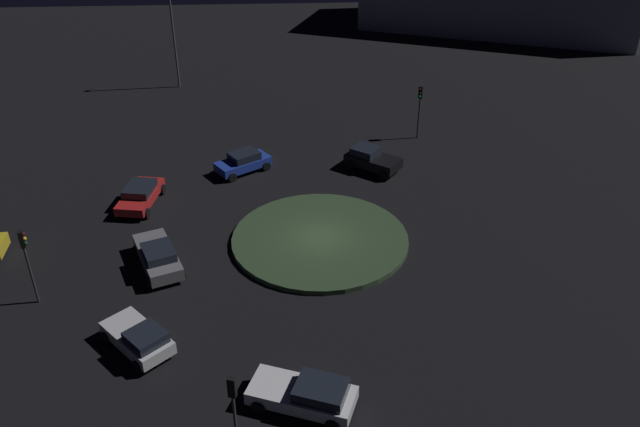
% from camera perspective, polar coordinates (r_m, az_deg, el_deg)
% --- Properties ---
extents(ground_plane, '(118.11, 118.11, 0.00)m').
position_cam_1_polar(ground_plane, '(38.93, 0.00, -2.43)').
color(ground_plane, black).
extents(roundabout_island, '(10.46, 10.46, 0.31)m').
position_cam_1_polar(roundabout_island, '(38.85, 0.00, -2.24)').
color(roundabout_island, '#2D4228').
rests_on(roundabout_island, ground_plane).
extents(car_black, '(4.17, 3.85, 1.60)m').
position_cam_1_polar(car_black, '(46.80, 4.51, 4.75)').
color(car_black, black).
rests_on(car_black, ground_plane).
extents(car_white, '(4.87, 3.35, 1.45)m').
position_cam_1_polar(car_white, '(28.58, -1.18, -15.44)').
color(car_white, white).
rests_on(car_white, ground_plane).
extents(car_silver, '(3.88, 4.01, 1.46)m').
position_cam_1_polar(car_silver, '(32.23, -15.47, -10.39)').
color(car_silver, silver).
rests_on(car_silver, ground_plane).
extents(car_blue, '(4.16, 3.56, 1.46)m').
position_cam_1_polar(car_blue, '(46.72, -6.69, 4.49)').
color(car_blue, '#1E38A5').
rests_on(car_blue, ground_plane).
extents(car_red, '(2.69, 4.61, 1.39)m').
position_cam_1_polar(car_red, '(43.84, -15.38, 1.60)').
color(car_red, red).
rests_on(car_red, ground_plane).
extents(car_grey, '(3.40, 4.93, 1.49)m').
position_cam_1_polar(car_grey, '(37.43, -13.91, -3.62)').
color(car_grey, slate).
rests_on(car_grey, ground_plane).
extents(traffic_light_east, '(0.39, 0.35, 4.34)m').
position_cam_1_polar(traffic_light_east, '(35.61, -24.22, -3.14)').
color(traffic_light_east, '#2D2D2D').
rests_on(traffic_light_east, ground_plane).
extents(traffic_light_southwest, '(0.37, 0.40, 4.22)m').
position_cam_1_polar(traffic_light_southwest, '(51.30, 8.68, 9.57)').
color(traffic_light_southwest, '#2D2D2D').
rests_on(traffic_light_southwest, ground_plane).
extents(traffic_light_north, '(0.35, 0.39, 4.18)m').
position_cam_1_polar(traffic_light_north, '(25.47, -7.53, -15.89)').
color(traffic_light_north, '#2D2D2D').
rests_on(traffic_light_north, ground_plane).
extents(streetlamp_southeast, '(0.46, 0.46, 9.56)m').
position_cam_1_polar(streetlamp_southeast, '(62.25, -12.71, 15.72)').
color(streetlamp_southeast, '#4C4C51').
rests_on(streetlamp_southeast, ground_plane).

